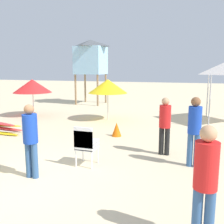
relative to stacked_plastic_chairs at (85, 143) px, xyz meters
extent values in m
plane|color=beige|center=(-1.16, -1.23, -0.60)|extent=(80.00, 80.00, 0.00)
cube|color=white|center=(0.00, 0.10, -0.16)|extent=(0.48, 0.48, 0.04)
cube|color=white|center=(0.00, -0.12, 0.04)|extent=(0.48, 0.04, 0.40)
cube|color=white|center=(0.00, 0.10, -0.07)|extent=(0.48, 0.48, 0.04)
cube|color=white|center=(0.00, -0.12, 0.13)|extent=(0.48, 0.04, 0.40)
cube|color=white|center=(0.00, 0.10, 0.02)|extent=(0.48, 0.48, 0.04)
cube|color=white|center=(0.00, -0.12, 0.22)|extent=(0.48, 0.04, 0.40)
cylinder|color=white|center=(0.21, 0.31, -0.39)|extent=(0.04, 0.04, 0.42)
cylinder|color=white|center=(-0.21, 0.31, -0.39)|extent=(0.04, 0.04, 0.42)
cylinder|color=white|center=(0.21, -0.11, -0.39)|extent=(0.04, 0.04, 0.42)
cylinder|color=white|center=(-0.21, -0.11, -0.39)|extent=(0.04, 0.04, 0.42)
cylinder|color=#33598C|center=(2.46, 0.81, -0.18)|extent=(0.14, 0.14, 0.84)
cylinder|color=#33598C|center=(2.62, 0.81, -0.18)|extent=(0.14, 0.14, 0.84)
cylinder|color=#193FB2|center=(2.54, 0.81, 0.57)|extent=(0.32, 0.32, 0.67)
sphere|color=brown|center=(2.54, 0.81, 1.02)|extent=(0.23, 0.23, 0.23)
cylinder|color=#33598C|center=(2.63, -2.16, -0.19)|extent=(0.14, 0.14, 0.82)
cylinder|color=#33598C|center=(2.79, -2.16, -0.19)|extent=(0.14, 0.14, 0.82)
cylinder|color=red|center=(2.71, -2.16, 0.54)|extent=(0.32, 0.32, 0.65)
sphere|color=tan|center=(2.71, -2.16, 0.98)|extent=(0.22, 0.22, 0.22)
cylinder|color=#33598C|center=(-0.94, -0.99, -0.20)|extent=(0.14, 0.14, 0.80)
cylinder|color=#33598C|center=(-0.78, -0.99, -0.20)|extent=(0.14, 0.14, 0.80)
cylinder|color=#193FB2|center=(-0.86, -0.99, 0.52)|extent=(0.32, 0.32, 0.64)
sphere|color=#9E6B47|center=(-0.86, -0.99, 0.94)|extent=(0.22, 0.22, 0.22)
cylinder|color=black|center=(1.67, 1.49, -0.21)|extent=(0.14, 0.14, 0.79)
cylinder|color=black|center=(1.83, 1.49, -0.21)|extent=(0.14, 0.14, 0.79)
cylinder|color=red|center=(1.75, 1.49, 0.50)|extent=(0.32, 0.32, 0.62)
sphere|color=tan|center=(1.75, 1.49, 0.91)|extent=(0.21, 0.21, 0.21)
cylinder|color=#B2B2B7|center=(3.08, 5.51, 0.46)|extent=(0.05, 0.05, 2.13)
cylinder|color=#B2B2B7|center=(3.08, 8.06, 0.46)|extent=(0.05, 0.05, 2.13)
cylinder|color=olive|center=(-5.05, 9.83, 0.40)|extent=(0.12, 0.12, 2.01)
cylinder|color=olive|center=(-3.49, 9.83, 0.40)|extent=(0.12, 0.12, 2.01)
cylinder|color=olive|center=(-5.05, 11.39, 0.40)|extent=(0.12, 0.12, 2.01)
cylinder|color=olive|center=(-3.49, 11.39, 0.40)|extent=(0.12, 0.12, 2.01)
cube|color=#97CCEE|center=(-4.27, 10.61, 2.31)|extent=(1.80, 1.80, 1.80)
pyramid|color=#4C5156|center=(-4.27, 10.61, 3.43)|extent=(1.98, 1.98, 0.45)
cylinder|color=beige|center=(-1.35, 5.63, 0.35)|extent=(0.04, 0.04, 1.91)
cone|color=yellow|center=(-1.35, 5.63, 0.99)|extent=(1.81, 1.81, 0.63)
cylinder|color=beige|center=(-5.28, 5.44, 0.33)|extent=(0.04, 0.04, 1.87)
cone|color=red|center=(-5.28, 5.44, 0.93)|extent=(1.91, 1.91, 0.67)
cone|color=orange|center=(-0.11, 3.00, -0.36)|extent=(0.35, 0.35, 0.50)
camera|label=1|loc=(2.53, -5.64, 1.82)|focal=41.48mm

